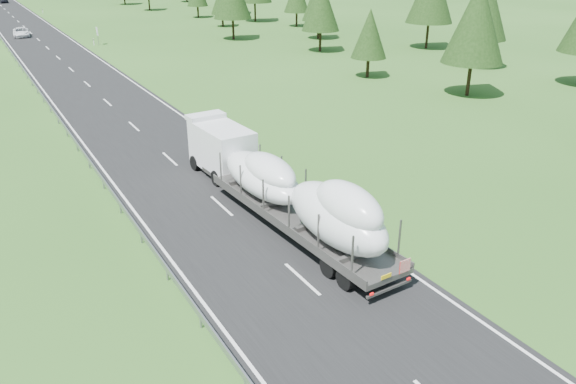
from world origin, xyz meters
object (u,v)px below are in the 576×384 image
boat_truck (280,183)px  distant_car_dark (3,0)px  distant_van (21,32)px  highway_sign (97,33)px

boat_truck → distant_car_dark: (-0.73, 146.32, -1.37)m
distant_van → highway_sign: bearing=-53.1°
highway_sign → distant_car_dark: bearing=94.1°
highway_sign → distant_van: size_ratio=0.50×
boat_truck → distant_car_dark: 146.33m
highway_sign → distant_van: (-9.07, 14.76, -1.08)m
highway_sign → distant_van: bearing=121.6°
distant_van → distant_car_dark: (3.22, 66.34, 0.08)m
distant_car_dark → distant_van: bearing=-95.4°
boat_truck → highway_sign: bearing=85.5°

